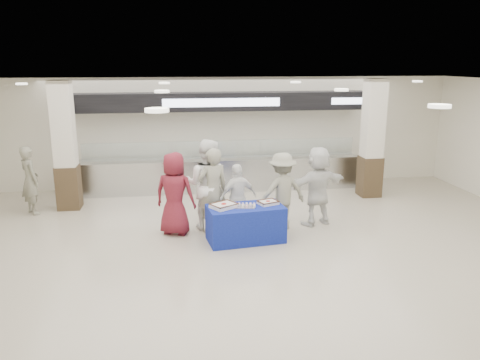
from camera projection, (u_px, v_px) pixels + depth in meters
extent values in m
plane|color=beige|center=(253.00, 268.00, 8.47)|extent=(14.00, 14.00, 0.00)
cube|color=silver|center=(221.00, 175.00, 13.54)|extent=(8.00, 0.80, 0.90)
cube|color=silver|center=(221.00, 159.00, 13.43)|extent=(8.00, 0.85, 0.04)
cube|color=white|center=(222.00, 149.00, 13.06)|extent=(7.60, 0.02, 0.50)
cube|color=black|center=(220.00, 101.00, 13.02)|extent=(8.40, 0.70, 0.50)
cube|color=silver|center=(222.00, 103.00, 12.68)|extent=(3.20, 0.03, 0.22)
cube|color=silver|center=(355.00, 101.00, 13.21)|extent=(1.40, 0.03, 0.18)
cube|color=#372919|center=(69.00, 187.00, 11.81)|extent=(0.55, 0.55, 1.10)
cube|color=silver|center=(63.00, 124.00, 11.41)|extent=(0.50, 0.50, 2.10)
cube|color=#372919|center=(370.00, 176.00, 12.92)|extent=(0.55, 0.55, 1.10)
cube|color=silver|center=(374.00, 118.00, 12.53)|extent=(0.50, 0.50, 2.10)
cube|color=navy|center=(246.00, 224.00, 9.67)|extent=(1.63, 0.96, 0.75)
cube|color=white|center=(224.00, 206.00, 9.49)|extent=(0.61, 0.58, 0.08)
cube|color=#432213|center=(224.00, 203.00, 9.48)|extent=(0.61, 0.58, 0.02)
cylinder|color=red|center=(224.00, 204.00, 9.48)|extent=(0.15, 0.15, 0.01)
cube|color=white|center=(268.00, 203.00, 9.73)|extent=(0.47, 0.42, 0.06)
cube|color=#432213|center=(268.00, 201.00, 9.72)|extent=(0.47, 0.42, 0.02)
cylinder|color=red|center=(268.00, 201.00, 9.72)|extent=(0.11, 0.11, 0.01)
cube|color=#A9AAAE|center=(245.00, 207.00, 9.55)|extent=(0.42, 0.34, 0.01)
imported|color=maroon|center=(175.00, 194.00, 9.96)|extent=(1.03, 0.85, 1.80)
imported|color=gray|center=(213.00, 191.00, 10.06)|extent=(0.78, 0.63, 1.87)
imported|color=white|center=(207.00, 185.00, 10.27)|extent=(1.20, 1.08, 2.01)
imported|color=white|center=(238.00, 198.00, 10.19)|extent=(0.95, 0.64, 1.50)
imported|color=gray|center=(282.00, 191.00, 10.30)|extent=(1.22, 0.86, 1.72)
imported|color=white|center=(318.00, 186.00, 10.55)|extent=(1.76, 1.07, 1.81)
imported|color=gray|center=(30.00, 180.00, 11.33)|extent=(0.69, 0.73, 1.68)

